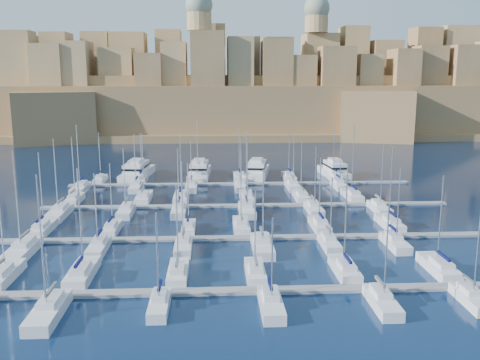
{
  "coord_description": "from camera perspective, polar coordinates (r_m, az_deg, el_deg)",
  "views": [
    {
      "loc": [
        -6.66,
        -97.2,
        27.29
      ],
      "look_at": [
        -1.51,
        6.0,
        6.41
      ],
      "focal_mm": 40.0,
      "sensor_mm": 36.0,
      "label": 1
    }
  ],
  "objects": [
    {
      "name": "sailboat_46",
      "position": [
        127.91,
        5.65,
        -0.61
      ],
      "size": [
        2.77,
        9.23,
        12.96
      ],
      "color": "silver",
      "rests_on": "ground"
    },
    {
      "name": "motor_yacht_a",
      "position": [
        143.34,
        -10.93,
        0.94
      ],
      "size": [
        7.69,
        19.0,
        5.25
      ],
      "color": "silver",
      "rests_on": "ground"
    },
    {
      "name": "sailboat_17",
      "position": [
        99.77,
        15.68,
        -4.44
      ],
      "size": [
        2.88,
        9.6,
        14.81
      ],
      "color": "silver",
      "rests_on": "ground"
    },
    {
      "name": "sailboat_29",
      "position": [
        120.01,
        11.88,
        -1.59
      ],
      "size": [
        2.97,
        9.89,
        16.35
      ],
      "color": "silver",
      "rests_on": "ground"
    },
    {
      "name": "sailboat_9",
      "position": [
        64.17,
        3.33,
        -13.06
      ],
      "size": [
        2.56,
        8.55,
        11.6
      ],
      "color": "silver",
      "rests_on": "ground"
    },
    {
      "name": "sailboat_30",
      "position": [
        108.69,
        -18.73,
        -3.32
      ],
      "size": [
        3.15,
        10.49,
        15.47
      ],
      "color": "silver",
      "rests_on": "ground"
    },
    {
      "name": "pontoon_near",
      "position": [
        69.09,
        2.96,
        -11.68
      ],
      "size": [
        84.0,
        2.0,
        0.4
      ],
      "primitive_type": "cube",
      "color": "slate",
      "rests_on": "ground"
    },
    {
      "name": "sailboat_40",
      "position": [
        138.75,
        5.24,
        0.35
      ],
      "size": [
        2.83,
        9.43,
        14.13
      ],
      "color": "silver",
      "rests_on": "ground"
    },
    {
      "name": "sailboat_36",
      "position": [
        139.66,
        -14.67,
        0.08
      ],
      "size": [
        2.38,
        7.93,
        12.94
      ],
      "color": "silver",
      "rests_on": "ground"
    },
    {
      "name": "sailboat_11",
      "position": [
        71.16,
        23.42,
        -11.5
      ],
      "size": [
        2.31,
        7.71,
        11.96
      ],
      "color": "silver",
      "rests_on": "ground"
    },
    {
      "name": "motor_yacht_d",
      "position": [
        144.05,
        10.0,
        1.03
      ],
      "size": [
        6.01,
        15.8,
        5.25
      ],
      "color": "silver",
      "rests_on": "ground"
    },
    {
      "name": "pontoon_far",
      "position": [
        132.18,
        0.09,
        -0.4
      ],
      "size": [
        84.0,
        2.0,
        0.4
      ],
      "primitive_type": "cube",
      "color": "slate",
      "rests_on": "ground"
    },
    {
      "name": "motor_yacht_b",
      "position": [
        141.38,
        -4.36,
        0.97
      ],
      "size": [
        5.99,
        17.49,
        5.25
      ],
      "color": "silver",
      "rests_on": "ground"
    },
    {
      "name": "sailboat_38",
      "position": [
        137.77,
        -4.54,
        0.29
      ],
      "size": [
        3.03,
        10.09,
        15.4
      ],
      "color": "silver",
      "rests_on": "ground"
    },
    {
      "name": "sailboat_10",
      "position": [
        66.86,
        14.92,
        -12.39
      ],
      "size": [
        2.53,
        8.43,
        12.83
      ],
      "color": "silver",
      "rests_on": "ground"
    },
    {
      "name": "sailboat_15",
      "position": [
        94.56,
        0.13,
        -4.88
      ],
      "size": [
        2.72,
        9.08,
        14.36
      ],
      "color": "silver",
      "rests_on": "ground"
    },
    {
      "name": "sailboat_2",
      "position": [
        73.64,
        -6.63,
        -9.8
      ],
      "size": [
        2.65,
        8.82,
        13.1
      ],
      "color": "silver",
      "rests_on": "ground"
    },
    {
      "name": "pontoon_mid_near",
      "position": [
        89.65,
        1.54,
        -6.17
      ],
      "size": [
        84.0,
        2.0,
        0.4
      ],
      "primitive_type": "cube",
      "color": "slate",
      "rests_on": "ground"
    },
    {
      "name": "sailboat_14",
      "position": [
        93.86,
        -5.51,
        -5.07
      ],
      "size": [
        2.28,
        7.61,
        12.34
      ],
      "color": "silver",
      "rests_on": "ground"
    },
    {
      "name": "sailboat_20",
      "position": [
        84.38,
        -6.05,
        -6.98
      ],
      "size": [
        2.62,
        8.73,
        14.42
      ],
      "color": "silver",
      "rests_on": "ground"
    },
    {
      "name": "motor_yacht_c",
      "position": [
        141.89,
        1.82,
        1.04
      ],
      "size": [
        8.17,
        18.11,
        5.25
      ],
      "color": "silver",
      "rests_on": "ground"
    },
    {
      "name": "sailboat_7",
      "position": [
        65.95,
        -19.74,
        -12.99
      ],
      "size": [
        2.98,
        9.93,
        16.91
      ],
      "color": "silver",
      "rests_on": "ground"
    },
    {
      "name": "sailboat_24",
      "position": [
        119.21,
        -17.24,
        -1.97
      ],
      "size": [
        2.55,
        8.51,
        14.29
      ],
      "color": "silver",
      "rests_on": "ground"
    },
    {
      "name": "sailboat_5",
      "position": [
        80.08,
        20.43,
        -8.68
      ],
      "size": [
        2.86,
        9.54,
        13.88
      ],
      "color": "silver",
      "rests_on": "ground"
    },
    {
      "name": "sailboat_32",
      "position": [
        105.35,
        -6.52,
        -3.25
      ],
      "size": [
        2.76,
        9.2,
        13.38
      ],
      "color": "silver",
      "rests_on": "ground"
    },
    {
      "name": "sailboat_23",
      "position": [
        88.98,
        16.2,
        -6.41
      ],
      "size": [
        2.63,
        8.77,
        13.27
      ],
      "color": "silver",
      "rests_on": "ground"
    },
    {
      "name": "sailboat_47",
      "position": [
        130.26,
        10.53,
        -0.54
      ],
      "size": [
        2.62,
        8.74,
        12.17
      ],
      "color": "silver",
      "rests_on": "ground"
    },
    {
      "name": "sailboat_27",
      "position": [
        116.03,
        0.7,
        -1.8
      ],
      "size": [
        2.79,
        9.29,
        15.21
      ],
      "color": "silver",
      "rests_on": "ground"
    },
    {
      "name": "sailboat_34",
      "position": [
        107.06,
        7.89,
        -3.05
      ],
      "size": [
        2.71,
        9.02,
        13.61
      ],
      "color": "silver",
      "rests_on": "ground"
    },
    {
      "name": "sailboat_43",
      "position": [
        128.1,
        -11.01,
        -0.75
      ],
      "size": [
        2.6,
        8.67,
        13.64
      ],
      "color": "silver",
      "rests_on": "ground"
    },
    {
      "name": "sailboat_3",
      "position": [
        73.53,
        1.63,
        -9.76
      ],
      "size": [
        2.55,
        8.5,
        12.17
      ],
      "color": "silver",
      "rests_on": "ground"
    },
    {
      "name": "sailboat_25",
      "position": [
        117.07,
        -10.22,
        -1.86
      ],
      "size": [
        2.96,
        9.86,
        14.67
      ],
      "color": "silver",
      "rests_on": "ground"
    },
    {
      "name": "sailboat_33",
      "position": [
        104.85,
        0.75,
        -3.23
      ],
      "size": [
        3.05,
        10.17,
        15.28
      ],
      "color": "silver",
      "rests_on": "ground"
    },
    {
      "name": "sailboat_39",
      "position": [
        137.71,
        -0.08,
        0.31
      ],
      "size": [
        2.93,
        9.76,
        13.91
      ],
      "color": "silver",
      "rests_on": "ground"
    },
    {
      "name": "sailboat_19",
      "position": [
        86.26,
        -14.84,
        -6.91
      ],
      "size": [
        2.54,
        8.47,
        12.69
      ],
      "color": "silver",
      "rests_on": "ground"
    },
    {
      "name": "sailboat_12",
      "position": [
        99.03,
        -20.29,
        -4.85
      ],
      "size": [
        2.74,
        9.14,
        14.29
      ],
      "color": "silver",
      "rests_on": "ground"
    },
    {
      "name": "sailboat_41",
      "position": [
        140.77,
        9.95,
        0.38
      ],
      "size": [
        2.77,
        9.22,
        14.27
      ],
      "color": "silver",
      "rests_on": "ground"
    },
    {
      "name": "sailboat_1",
      "position": [
        76.12,
        -16.49,
        -9.46
      ],
      "size": [
        2.99,
        9.96,
        15.28
      ],
      "color": "silver",
      "rests_on": "ground"
    },
    {
      "name": "sailboat_28",
      "position": [
        117.37,
        6.54,
        -1.73
      ],
      "size": [
        2.79,
        9.29,
        13.35
      ],
      "color": "silver",
      "rests_on": "ground"
    },
    {
      "name": "sailboat_42",
      "position": [
        129.97,
        -16.65,
        -0.84
      ],
      "size": [
        2.97,
        9.91,
        15.85
      ],
      "color": "silver",
      "rests_on": "ground"
    },
    {
      "name": "sailboat_37",
      "position": [
        138.17,
        -10.45,
        0.15
      ],
      "size": [
        2.55,
        8.5,
        12.62
      ],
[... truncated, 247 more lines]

